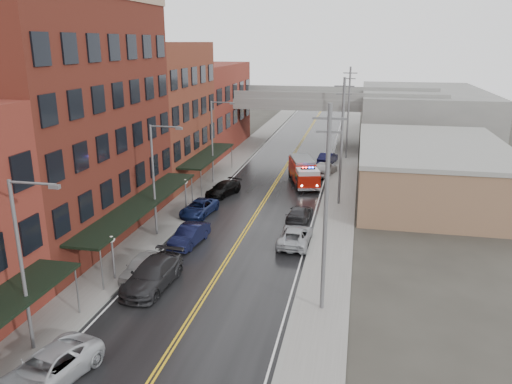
{
  "coord_description": "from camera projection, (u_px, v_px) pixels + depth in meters",
  "views": [
    {
      "loc": [
        8.74,
        -11.15,
        15.04
      ],
      "look_at": [
        0.6,
        27.83,
        3.0
      ],
      "focal_mm": 35.0,
      "sensor_mm": 36.0,
      "label": 1
    }
  ],
  "objects": [
    {
      "name": "parked_car_right_0",
      "position": [
        295.0,
        236.0,
        38.39
      ],
      "size": [
        2.42,
        5.07,
        1.4
      ],
      "primitive_type": "imported",
      "rotation": [
        0.0,
        0.0,
        3.12
      ],
      "color": "#9A9DA1",
      "rests_on": "ground"
    },
    {
      "name": "awning_1",
      "position": [
        141.0,
        204.0,
        38.66
      ],
      "size": [
        2.6,
        18.0,
        3.09
      ],
      "color": "black",
      "rests_on": "ground"
    },
    {
      "name": "awning_2",
      "position": [
        208.0,
        155.0,
        55.06
      ],
      "size": [
        2.6,
        13.0,
        3.09
      ],
      "color": "black",
      "rests_on": "ground"
    },
    {
      "name": "parked_car_right_1",
      "position": [
        300.0,
        214.0,
        43.45
      ],
      "size": [
        2.16,
        4.69,
        1.33
      ],
      "primitive_type": "imported",
      "rotation": [
        0.0,
        0.0,
        3.08
      ],
      "color": "#242326",
      "rests_on": "ground"
    },
    {
      "name": "street_lamp_1",
      "position": [
        156.0,
        174.0,
        38.78
      ],
      "size": [
        2.64,
        0.22,
        9.0
      ],
      "color": "#59595B",
      "rests_on": "ground"
    },
    {
      "name": "parked_car_right_3",
      "position": [
        328.0,
        158.0,
        63.57
      ],
      "size": [
        2.46,
        4.9,
        1.54
      ],
      "primitive_type": "imported",
      "rotation": [
        0.0,
        0.0,
        2.96
      ],
      "color": "black",
      "rests_on": "ground"
    },
    {
      "name": "parked_car_left_3",
      "position": [
        152.0,
        275.0,
        31.68
      ],
      "size": [
        2.68,
        5.91,
        1.68
      ],
      "primitive_type": "imported",
      "rotation": [
        0.0,
        0.0,
        -0.06
      ],
      "color": "#242426",
      "rests_on": "ground"
    },
    {
      "name": "parked_car_right_2",
      "position": [
        324.0,
        168.0,
        58.28
      ],
      "size": [
        3.16,
        5.24,
        1.67
      ],
      "primitive_type": "imported",
      "rotation": [
        0.0,
        0.0,
        2.88
      ],
      "color": "#BDBDBD",
      "rests_on": "ground"
    },
    {
      "name": "parked_car_left_7",
      "position": [
        223.0,
        189.0,
        50.64
      ],
      "size": [
        3.31,
        5.09,
        1.37
      ],
      "primitive_type": "imported",
      "rotation": [
        0.0,
        0.0,
        -0.32
      ],
      "color": "black",
      "rests_on": "ground"
    },
    {
      "name": "utility_pole_1",
      "position": [
        342.0,
        140.0,
        46.07
      ],
      "size": [
        1.8,
        0.24,
        12.0
      ],
      "color": "#59595B",
      "rests_on": "ground"
    },
    {
      "name": "street_lamp_0",
      "position": [
        25.0,
        257.0,
        23.79
      ],
      "size": [
        2.64,
        0.22,
        9.0
      ],
      "color": "#59595B",
      "rests_on": "ground"
    },
    {
      "name": "curb_left",
      "position": [
        194.0,
        212.0,
        45.71
      ],
      "size": [
        0.3,
        160.0,
        0.15
      ],
      "primitive_type": "cube",
      "color": "gray",
      "rests_on": "ground"
    },
    {
      "name": "globe_lamp_1",
      "position": [
        112.0,
        248.0,
        32.09
      ],
      "size": [
        0.44,
        0.44,
        3.12
      ],
      "color": "#59595B",
      "rests_on": "ground"
    },
    {
      "name": "brick_building_far",
      "position": [
        204.0,
        107.0,
        71.73
      ],
      "size": [
        9.0,
        20.0,
        12.0
      ],
      "primitive_type": "cube",
      "color": "maroon",
      "rests_on": "ground"
    },
    {
      "name": "brick_building_b",
      "position": [
        65.0,
        124.0,
        38.06
      ],
      "size": [
        9.0,
        20.0,
        18.0
      ],
      "primitive_type": "cube",
      "color": "#4D1D14",
      "rests_on": "ground"
    },
    {
      "name": "parked_car_left_5",
      "position": [
        189.0,
        235.0,
        38.36
      ],
      "size": [
        2.16,
        4.72,
        1.5
      ],
      "primitive_type": "imported",
      "rotation": [
        0.0,
        0.0,
        -0.13
      ],
      "color": "black",
      "rests_on": "ground"
    },
    {
      "name": "road",
      "position": [
        254.0,
        217.0,
        44.62
      ],
      "size": [
        11.0,
        160.0,
        0.02
      ],
      "primitive_type": "cube",
      "color": "black",
      "rests_on": "ground"
    },
    {
      "name": "street_lamp_2",
      "position": [
        214.0,
        137.0,
        53.77
      ],
      "size": [
        2.64,
        0.22,
        9.0
      ],
      "color": "#59595B",
      "rests_on": "ground"
    },
    {
      "name": "brick_building_c",
      "position": [
        156.0,
        113.0,
        54.89
      ],
      "size": [
        9.0,
        15.0,
        15.0
      ],
      "primitive_type": "cube",
      "color": "brown",
      "rests_on": "ground"
    },
    {
      "name": "utility_pole_0",
      "position": [
        326.0,
        208.0,
        27.33
      ],
      "size": [
        1.8,
        0.24,
        12.0
      ],
      "color": "#59595B",
      "rests_on": "ground"
    },
    {
      "name": "parked_car_left_4",
      "position": [
        141.0,
        266.0,
        33.18
      ],
      "size": [
        1.81,
        4.19,
        1.41
      ],
      "primitive_type": "imported",
      "rotation": [
        0.0,
        0.0,
        -0.04
      ],
      "color": "#B7B7B7",
      "rests_on": "ground"
    },
    {
      "name": "sidewalk_right",
      "position": [
        337.0,
        222.0,
        43.17
      ],
      "size": [
        3.0,
        160.0,
        0.15
      ],
      "primitive_type": "cube",
      "color": "slate",
      "rests_on": "ground"
    },
    {
      "name": "right_far_block",
      "position": [
        421.0,
        116.0,
        77.42
      ],
      "size": [
        18.0,
        30.0,
        8.0
      ],
      "primitive_type": "cube",
      "color": "slate",
      "rests_on": "ground"
    },
    {
      "name": "sidewalk_left",
      "position": [
        177.0,
        211.0,
        46.03
      ],
      "size": [
        3.0,
        160.0,
        0.15
      ],
      "primitive_type": "cube",
      "color": "slate",
      "rests_on": "ground"
    },
    {
      "name": "utility_pole_2",
      "position": [
        348.0,
        112.0,
        64.81
      ],
      "size": [
        1.8,
        0.24,
        12.0
      ],
      "color": "#59595B",
      "rests_on": "ground"
    },
    {
      "name": "tan_building",
      "position": [
        430.0,
        172.0,
        50.14
      ],
      "size": [
        14.0,
        22.0,
        5.0
      ],
      "primitive_type": "cube",
      "color": "#8C644B",
      "rests_on": "ground"
    },
    {
      "name": "curb_right",
      "position": [
        318.0,
        220.0,
        43.49
      ],
      "size": [
        0.3,
        160.0,
        0.15
      ],
      "primitive_type": "cube",
      "color": "gray",
      "rests_on": "ground"
    },
    {
      "name": "parked_car_left_6",
      "position": [
        199.0,
        208.0,
        44.93
      ],
      "size": [
        2.8,
        5.03,
        1.33
      ],
      "primitive_type": "imported",
      "rotation": [
        0.0,
        0.0,
        -0.13
      ],
      "color": "#121D46",
      "rests_on": "ground"
    },
    {
      "name": "overpass",
      "position": [
        300.0,
        106.0,
        72.87
      ],
      "size": [
        40.0,
        10.0,
        7.5
      ],
      "color": "slate",
      "rests_on": "ground"
    },
    {
      "name": "globe_lamp_2",
      "position": [
        185.0,
        188.0,
        45.21
      ],
      "size": [
        0.44,
        0.44,
        3.12
      ],
      "color": "#59595B",
      "rests_on": "ground"
    },
    {
      "name": "parked_car_left_2",
      "position": [
        47.0,
        370.0,
        22.61
      ],
      "size": [
        3.66,
        5.88,
        1.52
      ],
      "primitive_type": "imported",
      "rotation": [
        0.0,
        0.0,
        -0.22
      ],
      "color": "#AEB2B7",
      "rests_on": "ground"
    },
    {
      "name": "fire_truck",
      "position": [
        304.0,
        171.0,
        54.41
      ],
      "size": [
        4.49,
        7.73,
        2.69
      ],
      "rotation": [
        0.0,
        0.0,
        0.28
      ],
      "color": "#B21508",
      "rests_on": "ground"
    }
  ]
}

